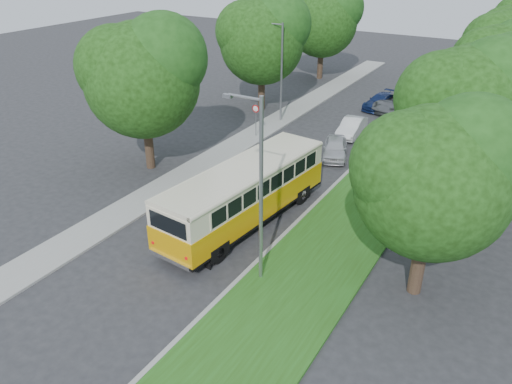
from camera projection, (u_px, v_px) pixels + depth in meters
The scene contains 13 objects.
ground at pixel (212, 226), 25.18m from camera, with size 120.00×120.00×0.00m, color #2A2A2C.
curb at pixel (318, 202), 27.34m from camera, with size 0.20×70.00×0.15m, color gray.
grass_verge at pixel (359, 213), 26.29m from camera, with size 4.50×70.00×0.13m, color #275015.
sidewalk at pixel (195, 170), 31.15m from camera, with size 2.20×70.00×0.12m, color gray.
treeline at pixel (394, 51), 34.84m from camera, with size 24.27×41.91×9.46m.
lamppost_near at pixel (259, 187), 19.36m from camera, with size 1.71×0.16×8.00m.
lamppost_far at pixel (280, 69), 37.69m from camera, with size 1.71×0.16×7.50m.
warning_sign at pixel (256, 115), 35.61m from camera, with size 0.56×0.10×2.50m.
vintage_bus at pixel (245, 195), 24.78m from camera, with size 2.74×10.64×3.16m, color #E29C07, non-canonical shape.
car_silver at pixel (335, 148), 32.82m from camera, with size 1.52×3.78×1.29m, color silver.
car_white at pixel (352, 127), 36.40m from camera, with size 1.36×3.89×1.28m, color white.
car_blue at pixel (381, 101), 42.21m from camera, with size 1.72×4.22×1.23m, color navy.
car_grey at pixel (397, 103), 41.57m from camera, with size 2.36×5.12×1.42m, color slate.
Camera 1 is at (12.92, -17.48, 13.01)m, focal length 35.00 mm.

